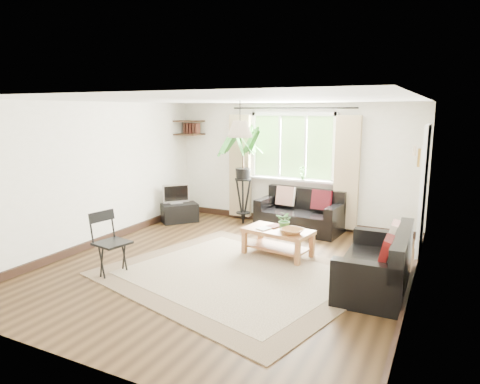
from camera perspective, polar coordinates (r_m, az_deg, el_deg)
The scene contains 24 objects.
floor at distance 6.38m, azimuth -1.62°, elevation -9.92°, with size 5.50×5.50×0.00m, color black.
ceiling at distance 5.96m, azimuth -1.75°, elevation 12.18°, with size 5.50×5.50×0.00m, color white.
wall_back at distance 8.55m, azimuth 7.03°, elevation 3.66°, with size 5.00×0.02×2.40m, color silver.
wall_front at distance 3.91m, azimuth -21.09°, elevation -5.68°, with size 5.00×0.02×2.40m, color silver.
wall_left at distance 7.55m, azimuth -18.70°, elevation 2.20°, with size 0.02×5.50×2.40m, color silver.
wall_right at distance 5.37m, azimuth 22.57°, elevation -1.40°, with size 0.02×5.50×2.40m, color silver.
rug at distance 6.07m, azimuth -0.54°, elevation -10.91°, with size 3.35×2.87×0.02m, color beige.
window at distance 8.48m, azimuth 7.00°, elevation 5.98°, with size 2.50×0.16×2.16m, color white, non-canonical shape.
door at distance 7.08m, azimuth 23.22°, elevation -0.30°, with size 0.06×0.96×2.06m, color silver.
corner_shelf at distance 9.27m, azimuth -6.78°, elevation 8.50°, with size 0.50×0.50×0.34m, color black, non-canonical shape.
pendant_lamp at distance 6.32m, azimuth 0.00°, elevation 8.94°, with size 0.36×0.36×0.54m, color beige, non-canonical shape.
wall_sconce at distance 5.59m, azimuth 22.48°, elevation 4.67°, with size 0.12×0.12×0.28m, color beige, non-canonical shape.
sofa_back at distance 8.18m, azimuth 7.93°, elevation -2.61°, with size 1.57×0.79×0.74m, color black, non-canonical shape.
sofa_right at distance 5.80m, azimuth 17.54°, elevation -8.68°, with size 0.79×1.59×0.75m, color black, non-canonical shape.
coffee_table at distance 6.79m, azimuth 5.06°, elevation -6.72°, with size 1.05×0.57×0.43m, color brown, non-canonical shape.
table_plant at distance 6.69m, azimuth 6.02°, elevation -3.78°, with size 0.27×0.23×0.30m, color #366D2B.
bowl at distance 6.50m, azimuth 7.00°, elevation -5.22°, with size 0.33×0.33×0.08m, color #A06B37.
book_a at distance 6.78m, azimuth 2.72°, elevation -4.73°, with size 0.17×0.23×0.02m, color silver.
book_b at distance 6.93m, azimuth 4.07°, elevation -4.40°, with size 0.18×0.24×0.02m, color brown.
tv_stand at distance 8.85m, azimuth -8.03°, elevation -2.76°, with size 0.71×0.40×0.38m, color black.
tv at distance 8.81m, azimuth -8.54°, elevation -0.18°, with size 0.54×0.18×0.42m, color #A5A5AA, non-canonical shape.
palm_stand at distance 8.51m, azimuth 0.42°, elevation 2.29°, with size 0.77×0.77×1.99m, color black, non-canonical shape.
folding_chair at distance 6.21m, azimuth -16.66°, elevation -6.69°, with size 0.46×0.46×0.88m, color black, non-canonical shape.
sill_plant at distance 8.38m, azimuth 8.35°, elevation 2.54°, with size 0.14×0.10×0.27m, color #2D6023.
Camera 1 is at (2.81, -5.26, 2.27)m, focal length 32.00 mm.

